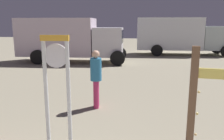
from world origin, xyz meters
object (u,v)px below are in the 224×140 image
Objects in this scene: arrow_sign at (217,100)px; person_distant at (96,76)px; standing_clock at (57,85)px; box_truck_near at (68,38)px; box_truck_far at (178,35)px.

arrow_sign is 1.25× the size of person_distant.
standing_clock is 2.58m from arrow_sign.
arrow_sign is 12.74m from box_truck_near.
box_truck_near is at bearing 116.42° from person_distant.
arrow_sign is at bearing -50.34° from person_distant.
standing_clock is 11.29m from box_truck_near.
standing_clock is at bearing 171.25° from arrow_sign.
box_truck_near reaches higher than standing_clock.
box_truck_near is (-6.47, 10.98, 0.15)m from arrow_sign.
person_distant is at bearing -63.58° from box_truck_near.
standing_clock reaches higher than person_distant.
standing_clock reaches higher than arrow_sign.
box_truck_near reaches higher than arrow_sign.
person_distant is (-2.54, 3.06, -0.45)m from arrow_sign.
person_distant is 0.23× the size of box_truck_far.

